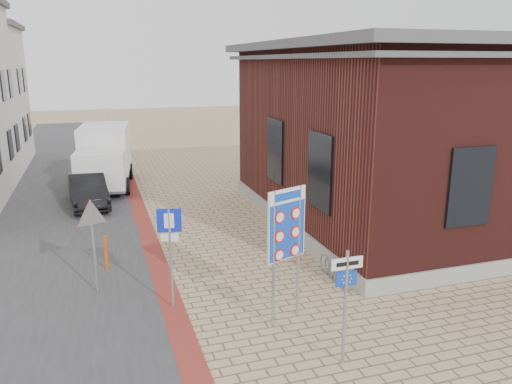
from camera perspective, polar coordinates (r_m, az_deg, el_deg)
ground at (r=11.94m, az=1.92°, el=-15.93°), size 120.00×120.00×0.00m
road_strip at (r=25.46m, az=-21.86°, el=-0.20°), size 7.00×60.00×0.02m
curb_strip at (r=20.62m, az=-12.92°, el=-2.82°), size 0.60×40.00×0.02m
brick_building at (r=21.00m, az=18.97°, el=6.78°), size 13.00×13.00×6.80m
bike_rack at (r=14.58m, az=8.89°, el=-9.03°), size 0.08×1.80×0.60m
sedan at (r=22.81m, az=-18.65°, el=0.20°), size 1.81×4.27×1.37m
box_truck at (r=25.88m, az=-16.95°, el=3.91°), size 2.92×5.91×2.97m
border_sign at (r=11.53m, az=3.52°, el=-3.98°), size 1.07×0.46×3.31m
essen_sign at (r=10.32m, az=10.23°, el=-10.94°), size 0.67×0.07×2.49m
parking_sign at (r=12.49m, az=-9.81°, el=-5.27°), size 0.59×0.17×2.71m
yield_sign at (r=13.78m, az=-18.26°, el=-3.43°), size 0.89×0.34×2.58m
bollard at (r=15.66m, az=-16.77°, el=-6.71°), size 0.10×0.10×1.07m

